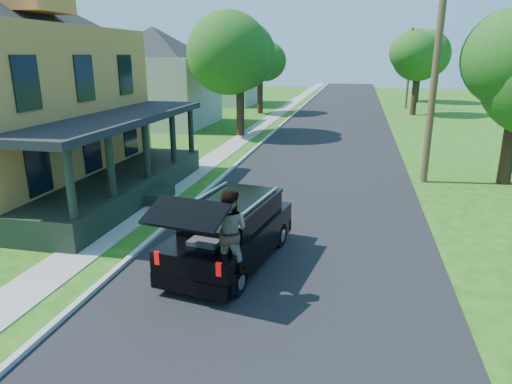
# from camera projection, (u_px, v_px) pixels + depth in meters

# --- Properties ---
(ground) EXTENTS (140.00, 140.00, 0.00)m
(ground) POSITION_uv_depth(u_px,v_px,m) (274.00, 297.00, 10.20)
(ground) COLOR #175110
(ground) RESTS_ON ground
(street) EXTENTS (8.00, 120.00, 0.02)m
(street) POSITION_uv_depth(u_px,v_px,m) (330.00, 140.00, 28.89)
(street) COLOR black
(street) RESTS_ON ground
(curb) EXTENTS (0.15, 120.00, 0.12)m
(curb) POSITION_uv_depth(u_px,v_px,m) (268.00, 138.00, 29.73)
(curb) COLOR #A4A59F
(curb) RESTS_ON ground
(sidewalk) EXTENTS (1.30, 120.00, 0.03)m
(sidewalk) POSITION_uv_depth(u_px,v_px,m) (245.00, 137.00, 30.05)
(sidewalk) COLOR gray
(sidewalk) RESTS_ON ground
(front_walk) EXTENTS (6.50, 1.20, 0.03)m
(front_walk) POSITION_uv_depth(u_px,v_px,m) (62.00, 194.00, 17.77)
(front_walk) COLOR gray
(front_walk) RESTS_ON ground
(neighbor_house_mid) EXTENTS (12.78, 12.78, 8.30)m
(neighbor_house_mid) POSITION_uv_depth(u_px,v_px,m) (155.00, 69.00, 34.22)
(neighbor_house_mid) COLOR #AAA597
(neighbor_house_mid) RESTS_ON ground
(neighbor_house_far) EXTENTS (12.78, 12.78, 8.30)m
(neighbor_house_far) POSITION_uv_depth(u_px,v_px,m) (218.00, 64.00, 49.17)
(neighbor_house_far) COLOR #AAA597
(neighbor_house_far) RESTS_ON ground
(black_suv) EXTENTS (2.54, 5.07, 2.26)m
(black_suv) POSITION_uv_depth(u_px,v_px,m) (231.00, 232.00, 11.64)
(black_suv) COLOR black
(black_suv) RESTS_ON ground
(skateboarder) EXTENTS (0.97, 0.79, 1.88)m
(skateboarder) POSITION_uv_depth(u_px,v_px,m) (228.00, 231.00, 9.89)
(skateboarder) COLOR black
(skateboarder) RESTS_ON ground
(skateboard) EXTENTS (0.29, 0.58, 0.62)m
(skateboard) POSITION_uv_depth(u_px,v_px,m) (230.00, 277.00, 10.16)
(skateboard) COLOR #B72D0F
(skateboard) RESTS_ON ground
(tree_left_mid) EXTENTS (6.40, 6.55, 8.04)m
(tree_left_mid) POSITION_uv_depth(u_px,v_px,m) (240.00, 55.00, 29.11)
(tree_left_mid) COLOR black
(tree_left_mid) RESTS_ON ground
(tree_left_far) EXTENTS (5.61, 5.74, 7.41)m
(tree_left_far) POSITION_uv_depth(u_px,v_px,m) (260.00, 59.00, 40.86)
(tree_left_far) COLOR black
(tree_left_far) RESTS_ON ground
(tree_right_mid) EXTENTS (5.94, 6.04, 8.43)m
(tree_right_mid) POSITION_uv_depth(u_px,v_px,m) (419.00, 49.00, 39.50)
(tree_right_mid) COLOR black
(tree_right_mid) RESTS_ON ground
(tree_right_far) EXTENTS (6.75, 6.87, 8.57)m
(tree_right_far) POSITION_uv_depth(u_px,v_px,m) (420.00, 52.00, 50.45)
(tree_right_far) COLOR black
(tree_right_far) RESTS_ON ground
(utility_pole_near) EXTENTS (1.77, 0.29, 10.67)m
(utility_pole_near) POSITION_uv_depth(u_px,v_px,m) (438.00, 47.00, 17.88)
(utility_pole_near) COLOR #493322
(utility_pole_near) RESTS_ON ground
(utility_pole_far) EXTENTS (1.48, 0.45, 7.67)m
(utility_pole_far) POSITION_uv_depth(u_px,v_px,m) (409.00, 68.00, 44.61)
(utility_pole_far) COLOR #493322
(utility_pole_far) RESTS_ON ground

